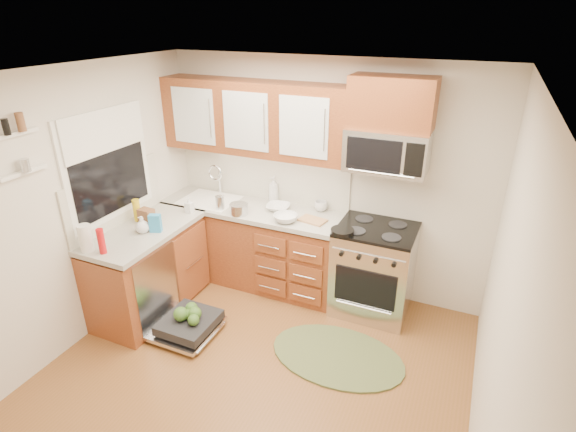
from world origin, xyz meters
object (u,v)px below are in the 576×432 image
at_px(cutting_board, 313,220).
at_px(bowl_a, 278,207).
at_px(upper_cabinets, 254,118).
at_px(paper_towel_roll, 86,238).
at_px(range, 373,270).
at_px(rug, 337,356).
at_px(stock_pot, 239,209).
at_px(sink, 210,210).
at_px(microwave, 387,151).
at_px(skillet, 342,231).
at_px(cup, 321,206).
at_px(dishwasher, 186,325).
at_px(bowl_b, 285,218).

xyz_separation_m(cutting_board, bowl_a, (-0.44, 0.11, 0.02)).
distance_m(upper_cabinets, paper_towel_roll, 2.00).
distance_m(range, rug, 0.97).
distance_m(stock_pot, cutting_board, 0.79).
distance_m(paper_towel_roll, bowl_a, 1.92).
bearing_deg(rug, sink, 155.50).
bearing_deg(bowl_a, microwave, 3.30).
height_order(sink, rug, sink).
distance_m(range, skillet, 0.62).
relative_size(upper_cabinets, paper_towel_roll, 8.19).
xyz_separation_m(skillet, cup, (-0.39, 0.47, 0.01)).
distance_m(dishwasher, rug, 1.48).
height_order(range, microwave, microwave).
relative_size(upper_cabinets, range, 2.16).
xyz_separation_m(dishwasher, bowl_a, (0.44, 1.19, 0.86)).
height_order(range, bowl_a, bowl_a).
height_order(stock_pot, bowl_a, stock_pot).
distance_m(sink, dishwasher, 1.38).
xyz_separation_m(skillet, bowl_a, (-0.82, 0.30, -0.02)).
xyz_separation_m(rug, skillet, (-0.19, 0.60, 0.96)).
relative_size(microwave, skillet, 3.39).
height_order(sink, cutting_board, cutting_board).
bearing_deg(upper_cabinets, stock_pot, -94.08).
xyz_separation_m(range, skillet, (-0.28, -0.25, 0.50)).
distance_m(skillet, bowl_a, 0.87).
relative_size(microwave, paper_towel_roll, 3.03).
distance_m(upper_cabinets, cup, 1.16).
bearing_deg(rug, upper_cabinets, 142.94).
bearing_deg(paper_towel_roll, microwave, 34.55).
height_order(rug, cup, cup).
height_order(dishwasher, bowl_b, bowl_b).
relative_size(range, sink, 1.53).
height_order(microwave, bowl_b, microwave).
relative_size(microwave, bowl_a, 3.04).
distance_m(upper_cabinets, skillet, 1.50).
distance_m(dishwasher, bowl_b, 1.43).
height_order(cutting_board, paper_towel_roll, paper_towel_roll).
bearing_deg(sink, paper_towel_roll, -103.66).
xyz_separation_m(sink, skillet, (1.65, -0.24, 0.17)).
height_order(range, sink, range).
xyz_separation_m(sink, rug, (1.84, -0.84, -0.79)).
xyz_separation_m(stock_pot, bowl_b, (0.53, 0.03, -0.02)).
xyz_separation_m(sink, dishwasher, (0.39, -1.12, -0.70)).
relative_size(paper_towel_roll, cup, 1.82).
height_order(rug, paper_towel_roll, paper_towel_roll).
relative_size(stock_pot, paper_towel_roll, 0.77).
distance_m(rug, stock_pot, 1.78).
relative_size(range, dishwasher, 1.36).
xyz_separation_m(dishwasher, cutting_board, (0.88, 1.07, 0.83)).
height_order(upper_cabinets, cup, upper_cabinets).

